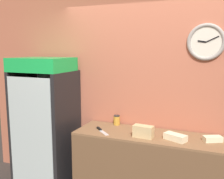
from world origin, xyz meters
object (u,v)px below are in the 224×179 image
(beverage_cooler, at_px, (47,117))
(sandwich_stack_middle, at_px, (143,129))
(sandwich_stack_bottom, at_px, (143,134))
(chefs_knife, at_px, (101,130))
(sandwich_flat_right, at_px, (213,139))
(condiment_jar, at_px, (117,120))
(sandwich_flat_left, at_px, (175,137))

(beverage_cooler, bearing_deg, sandwich_stack_middle, -5.47)
(beverage_cooler, xyz_separation_m, sandwich_stack_bottom, (1.41, -0.14, -0.03))
(sandwich_stack_middle, height_order, chefs_knife, sandwich_stack_middle)
(beverage_cooler, distance_m, sandwich_stack_bottom, 1.42)
(sandwich_stack_bottom, distance_m, chefs_knife, 0.56)
(chefs_knife, bearing_deg, sandwich_flat_right, 5.01)
(sandwich_flat_right, height_order, condiment_jar, condiment_jar)
(sandwich_flat_left, relative_size, chefs_knife, 1.08)
(sandwich_stack_bottom, bearing_deg, condiment_jar, 142.82)
(chefs_knife, bearing_deg, beverage_cooler, 173.75)
(beverage_cooler, relative_size, sandwich_flat_right, 8.22)
(sandwich_flat_right, distance_m, condiment_jar, 1.22)
(sandwich_stack_middle, bearing_deg, beverage_cooler, 174.53)
(chefs_knife, bearing_deg, sandwich_flat_left, -0.01)
(beverage_cooler, bearing_deg, sandwich_stack_bottom, -5.47)
(sandwich_stack_bottom, height_order, condiment_jar, condiment_jar)
(condiment_jar, bearing_deg, sandwich_stack_bottom, -37.18)
(sandwich_flat_right, bearing_deg, chefs_knife, -174.99)
(sandwich_flat_right, bearing_deg, beverage_cooler, -179.47)
(sandwich_flat_right, relative_size, chefs_knife, 0.88)
(beverage_cooler, height_order, sandwich_stack_middle, beverage_cooler)
(sandwich_stack_bottom, height_order, sandwich_stack_middle, sandwich_stack_middle)
(beverage_cooler, height_order, sandwich_flat_right, beverage_cooler)
(beverage_cooler, distance_m, chefs_knife, 0.86)
(condiment_jar, bearing_deg, chefs_knife, -107.03)
(sandwich_flat_left, bearing_deg, sandwich_stack_middle, -173.40)
(sandwich_stack_middle, bearing_deg, chefs_knife, 175.74)
(sandwich_flat_right, relative_size, condiment_jar, 1.69)
(condiment_jar, bearing_deg, beverage_cooler, -167.31)
(sandwich_flat_left, xyz_separation_m, chefs_knife, (-0.91, 0.00, -0.03))
(sandwich_stack_middle, bearing_deg, sandwich_stack_bottom, 180.00)
(sandwich_stack_middle, bearing_deg, condiment_jar, 142.82)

